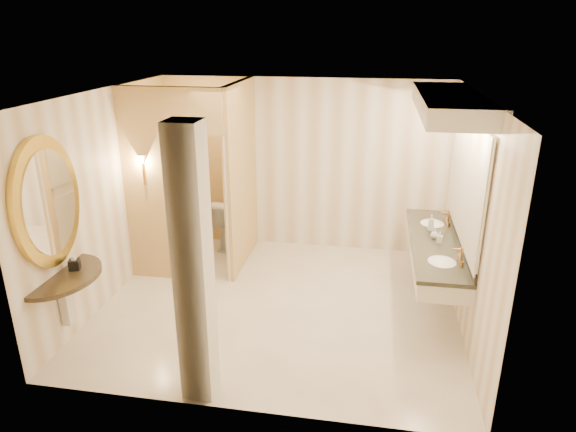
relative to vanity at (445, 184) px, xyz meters
name	(u,v)px	position (x,y,z in m)	size (l,w,h in m)	color
floor	(279,304)	(-1.98, -0.40, -1.63)	(4.50, 4.50, 0.00)	white
ceiling	(278,94)	(-1.98, -0.40, 1.07)	(4.50, 4.50, 0.00)	white
wall_back	(302,165)	(-1.98, 1.60, -0.28)	(4.50, 0.02, 2.70)	white
wall_front	(235,283)	(-1.98, -2.40, -0.28)	(4.50, 0.02, 2.70)	white
wall_left	(107,197)	(-4.23, -0.40, -0.28)	(0.02, 4.00, 2.70)	white
wall_right	(471,218)	(0.27, -0.40, -0.28)	(0.02, 4.00, 2.70)	white
toilet_closet	(215,178)	(-3.09, 0.57, -0.24)	(1.50, 1.55, 2.70)	#ECC97B
wall_sconce	(142,161)	(-3.90, 0.03, 0.10)	(0.14, 0.14, 0.42)	#B47939
vanity	(445,184)	(0.00, 0.00, 0.00)	(0.75, 2.48, 2.09)	silver
console_shelf	(52,234)	(-4.19, -1.66, -0.28)	(1.08, 1.08, 1.99)	black
pillar	(193,269)	(-2.43, -2.20, -0.28)	(0.30, 0.30, 2.70)	silver
tissue_box	(75,265)	(-4.08, -1.52, -0.70)	(0.11, 0.11, 0.11)	black
toilet	(232,222)	(-3.09, 1.35, -1.22)	(0.46, 0.80, 0.82)	white
soap_bottle_a	(440,237)	(0.00, -0.06, -0.68)	(0.06, 0.06, 0.14)	beige
soap_bottle_b	(435,234)	(-0.05, 0.08, -0.69)	(0.10, 0.10, 0.13)	silver
soap_bottle_c	(431,223)	(-0.08, 0.34, -0.64)	(0.08, 0.08, 0.22)	#C6B28C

